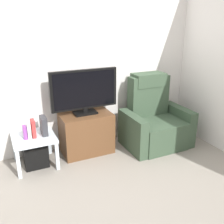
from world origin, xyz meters
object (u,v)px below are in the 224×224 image
subwoofer_box (35,154)px  book_middle (29,130)px  television (84,91)px  book_rightmost (33,128)px  tv_stand (86,133)px  game_console (44,126)px  book_leftmost (25,132)px  side_table (34,141)px  recliner_armchair (154,121)px

subwoofer_box → book_middle: bearing=-158.5°
television → book_rightmost: television is taller
tv_stand → game_console: game_console is taller
book_leftmost → book_rightmost: book_rightmost is taller
television → game_console: bearing=-173.7°
book_leftmost → book_middle: size_ratio=0.80×
book_leftmost → book_middle: book_middle is taller
television → book_leftmost: 0.95m
side_table → book_middle: 0.18m
tv_stand → book_leftmost: size_ratio=4.27×
side_table → book_middle: (-0.05, -0.02, 0.17)m
television → subwoofer_box: (-0.75, -0.08, -0.78)m
subwoofer_box → book_rightmost: bearing=-70.4°
side_table → subwoofer_box: size_ratio=1.78×
book_leftmost → book_rightmost: 0.11m
book_leftmost → game_console: size_ratio=0.69×
book_middle → television: bearing=6.9°
tv_stand → game_console: size_ratio=2.94×
side_table → book_leftmost: size_ratio=3.20×
subwoofer_box → game_console: 0.42m
tv_stand → book_rightmost: (-0.74, -0.08, 0.24)m
book_rightmost → game_console: game_console is taller
recliner_armchair → subwoofer_box: recliner_armchair is taller
side_table → book_leftmost: bearing=-168.7°
book_middle → side_table: bearing=21.5°
recliner_armchair → game_console: bearing=-176.5°
book_leftmost → subwoofer_box: bearing=11.3°
television → side_table: size_ratio=1.76×
subwoofer_box → book_middle: size_ratio=1.44×
recliner_armchair → game_console: (-1.65, 0.13, 0.17)m
side_table → game_console: (0.14, 0.01, 0.19)m
book_middle → book_rightmost: (0.06, 0.00, 0.01)m
book_rightmost → subwoofer_box: bearing=109.6°
tv_stand → television: (-0.00, 0.02, 0.63)m
book_rightmost → game_console: 0.14m
television → recliner_armchair: (1.05, -0.20, -0.55)m
recliner_armchair → side_table: 1.80m
television → book_middle: 0.90m
subwoofer_box → recliner_armchair: bearing=-3.9°
book_rightmost → side_table: bearing=109.6°
book_rightmost → book_leftmost: bearing=180.0°
book_middle → game_console: (0.20, 0.03, 0.02)m
book_leftmost → book_rightmost: size_ratio=0.71×
tv_stand → recliner_armchair: bearing=-9.7°
tv_stand → book_leftmost: bearing=-174.8°
side_table → book_middle: bearing=-158.5°
book_leftmost → game_console: 0.25m
recliner_armchair → book_middle: recliner_armchair is taller
side_table → game_console: 0.24m
book_rightmost → game_console: size_ratio=0.97×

